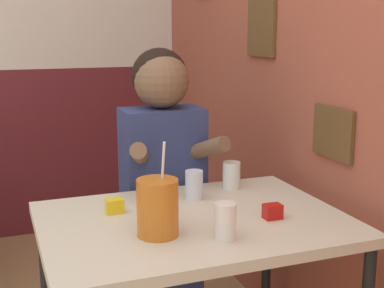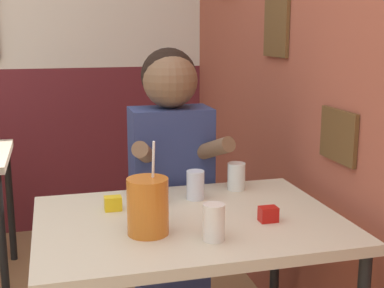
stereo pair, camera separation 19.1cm
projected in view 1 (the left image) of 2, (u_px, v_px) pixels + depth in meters
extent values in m
cube|color=#9E4C38|center=(256.00, 29.00, 2.58)|extent=(0.06, 4.37, 2.70)
cube|color=brown|center=(261.00, 26.00, 2.45)|extent=(0.02, 0.25, 0.28)
cube|color=brown|center=(333.00, 133.00, 1.99)|extent=(0.02, 0.24, 0.19)
cube|color=beige|center=(194.00, 223.00, 1.81)|extent=(1.02, 0.75, 0.04)
cylinder|color=black|center=(267.00, 262.00, 2.36)|extent=(0.04, 0.04, 0.69)
cube|color=navy|center=(164.00, 283.00, 2.39)|extent=(0.31, 0.20, 0.47)
cube|color=navy|center=(163.00, 173.00, 2.28)|extent=(0.34, 0.20, 0.56)
sphere|color=black|center=(159.00, 76.00, 2.22)|extent=(0.23, 0.23, 0.23)
sphere|color=brown|center=(162.00, 81.00, 2.20)|extent=(0.23, 0.23, 0.23)
cylinder|color=brown|center=(140.00, 155.00, 2.08)|extent=(0.14, 0.27, 0.15)
cylinder|color=brown|center=(205.00, 149.00, 2.18)|extent=(0.14, 0.27, 0.15)
cylinder|color=#C6661E|center=(158.00, 208.00, 1.64)|extent=(0.13, 0.13, 0.18)
cylinder|color=white|center=(163.00, 163.00, 1.62)|extent=(0.01, 0.04, 0.14)
cylinder|color=silver|center=(194.00, 185.00, 2.00)|extent=(0.07, 0.07, 0.11)
cylinder|color=silver|center=(231.00, 175.00, 2.13)|extent=(0.07, 0.07, 0.11)
cylinder|color=silver|center=(225.00, 221.00, 1.62)|extent=(0.07, 0.07, 0.11)
cylinder|color=silver|center=(152.00, 191.00, 1.94)|extent=(0.08, 0.08, 0.10)
cube|color=#B7140F|center=(273.00, 211.00, 1.80)|extent=(0.06, 0.04, 0.05)
cube|color=yellow|center=(115.00, 206.00, 1.85)|extent=(0.06, 0.04, 0.05)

